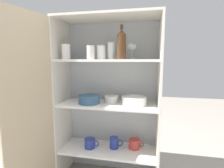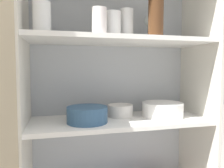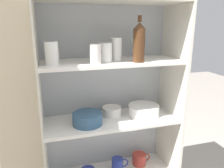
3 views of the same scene
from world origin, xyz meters
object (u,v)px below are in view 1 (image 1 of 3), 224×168
object	(u,v)px
plate_stack_white	(134,101)
wine_bottle	(122,44)
mixing_bowl_large	(89,99)
serving_bowl_small	(111,99)
coffee_mug_primary	(114,143)

from	to	relation	value
plate_stack_white	wine_bottle	bearing A→B (deg)	-132.13
mixing_bowl_large	serving_bowl_small	bearing A→B (deg)	25.29
wine_bottle	coffee_mug_primary	size ratio (longest dim) A/B	2.12
plate_stack_white	coffee_mug_primary	xyz separation A→B (m)	(-0.17, 0.02, -0.41)
coffee_mug_primary	plate_stack_white	bearing A→B (deg)	-7.70
wine_bottle	coffee_mug_primary	xyz separation A→B (m)	(-0.08, 0.13, -0.87)
coffee_mug_primary	wine_bottle	bearing A→B (deg)	-57.94
wine_bottle	mixing_bowl_large	world-z (taller)	wine_bottle
serving_bowl_small	coffee_mug_primary	distance (m)	0.41
plate_stack_white	mixing_bowl_large	size ratio (longest dim) A/B	1.12
coffee_mug_primary	mixing_bowl_large	bearing A→B (deg)	-165.96
serving_bowl_small	mixing_bowl_large	bearing A→B (deg)	-154.71
wine_bottle	coffee_mug_primary	bearing A→B (deg)	122.06
wine_bottle	serving_bowl_small	world-z (taller)	wine_bottle
plate_stack_white	serving_bowl_small	size ratio (longest dim) A/B	1.62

